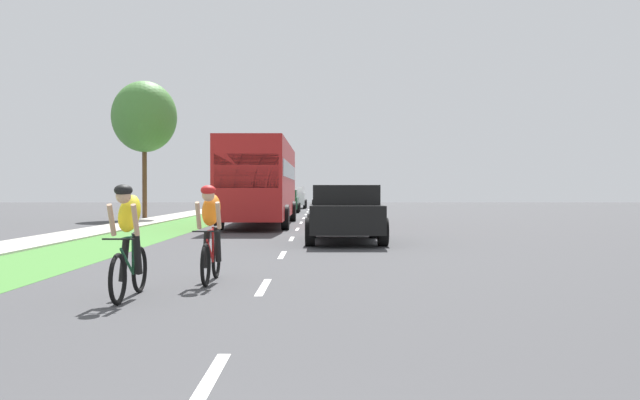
{
  "coord_description": "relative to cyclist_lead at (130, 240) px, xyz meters",
  "views": [
    {
      "loc": [
        0.87,
        -1.49,
        1.5
      ],
      "look_at": [
        0.84,
        19.02,
        1.2
      ],
      "focal_mm": 37.25,
      "sensor_mm": 36.0,
      "label": 1
    }
  ],
  "objects": [
    {
      "name": "lane_markings_center",
      "position": [
        1.77,
        16.36,
        -0.81
      ],
      "size": [
        0.12,
        52.71,
        0.01
      ],
      "color": "white",
      "rests_on": "ground_plane"
    },
    {
      "name": "bus_red",
      "position": [
        0.08,
        19.65,
        1.17
      ],
      "size": [
        2.78,
        11.6,
        3.48
      ],
      "color": "red",
      "rests_on": "ground_plane"
    },
    {
      "name": "cyclist_lead",
      "position": [
        0.0,
        0.0,
        0.0
      ],
      "size": [
        0.42,
        1.72,
        1.58
      ],
      "color": "black",
      "rests_on": "ground_plane"
    },
    {
      "name": "sidewalk_concrete",
      "position": [
        -5.54,
        12.36,
        -0.81
      ],
      "size": [
        1.84,
        70.0,
        0.1
      ],
      "primitive_type": "cube",
      "color": "#B2ADA3",
      "rests_on": "ground_plane"
    },
    {
      "name": "suv_white",
      "position": [
        0.45,
        45.93,
        0.14
      ],
      "size": [
        2.15,
        4.7,
        1.79
      ],
      "color": "silver",
      "rests_on": "ground_plane"
    },
    {
      "name": "sedan_dark_green",
      "position": [
        0.29,
        35.65,
        -0.04
      ],
      "size": [
        1.98,
        4.3,
        1.52
      ],
      "color": "#194C2D",
      "rests_on": "ground_plane"
    },
    {
      "name": "street_tree_far",
      "position": [
        -6.53,
        25.53,
        4.51
      ],
      "size": [
        3.36,
        3.36,
        7.19
      ],
      "color": "brown",
      "rests_on": "ground_plane"
    },
    {
      "name": "grass_verge",
      "position": [
        -3.3,
        12.36,
        -0.81
      ],
      "size": [
        2.64,
        70.0,
        0.01
      ],
      "primitive_type": "cube",
      "color": "#478438",
      "rests_on": "ground_plane"
    },
    {
      "name": "pickup_black",
      "position": [
        3.36,
        10.05,
        0.02
      ],
      "size": [
        2.22,
        5.1,
        1.64
      ],
      "color": "black",
      "rests_on": "ground_plane"
    },
    {
      "name": "cyclist_trailing",
      "position": [
        0.87,
        1.61,
        0.0
      ],
      "size": [
        0.42,
        1.72,
        1.58
      ],
      "color": "black",
      "rests_on": "ground_plane"
    },
    {
      "name": "ground_plane",
      "position": [
        1.77,
        12.36,
        -0.81
      ],
      "size": [
        120.0,
        120.0,
        0.0
      ],
      "primitive_type": "plane",
      "color": "#424244"
    }
  ]
}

